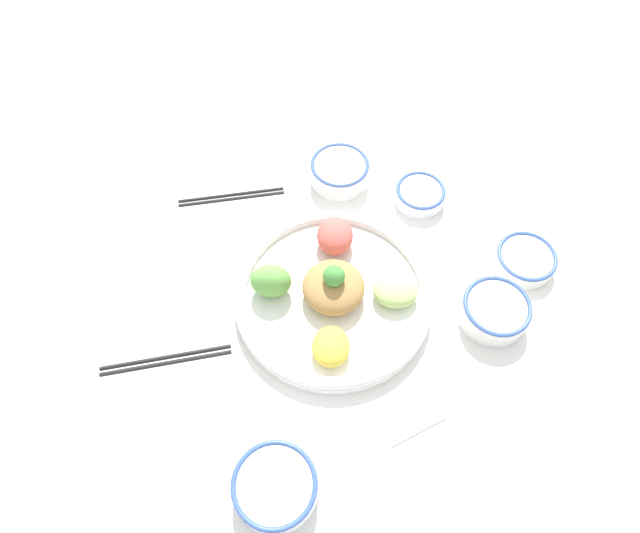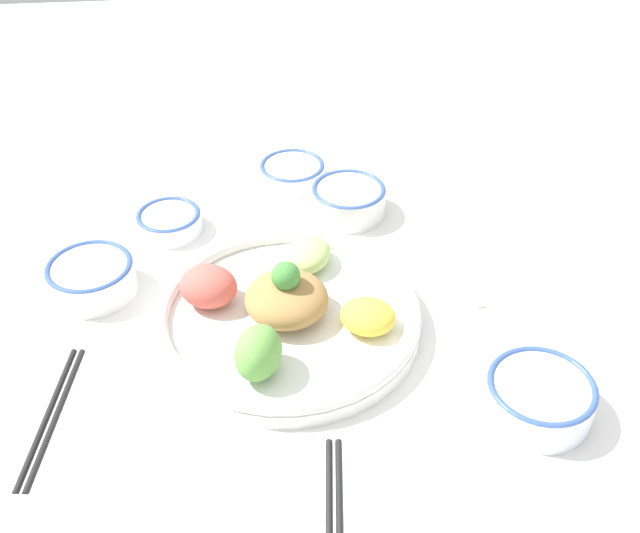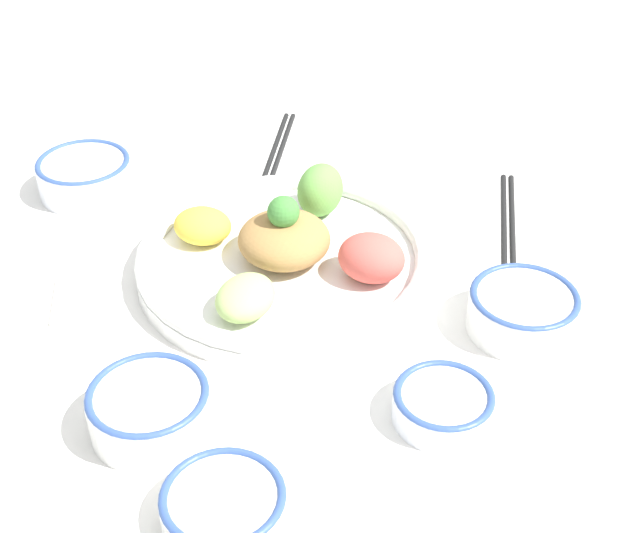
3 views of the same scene
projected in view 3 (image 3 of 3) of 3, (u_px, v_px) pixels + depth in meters
ground_plane at (317, 291)px, 0.98m from camera, size 2.40×2.40×0.00m
salad_platter at (286, 255)px, 0.99m from camera, size 0.33×0.33×0.10m
sauce_bowl_red at (85, 174)px, 1.13m from camera, size 0.12×0.12×0.05m
rice_bowl_blue at (523, 310)px, 0.91m from camera, size 0.11×0.11×0.05m
sauce_bowl_dark at (149, 408)px, 0.80m from camera, size 0.11×0.11×0.05m
rice_bowl_plain at (223, 505)px, 0.72m from camera, size 0.10×0.10×0.03m
sauce_bowl_far at (443, 404)px, 0.81m from camera, size 0.09×0.09×0.03m
chopsticks_pair_near at (508, 216)px, 1.09m from camera, size 0.04×0.20×0.01m
chopsticks_pair_far at (278, 147)px, 1.23m from camera, size 0.04×0.21×0.01m
serving_spoon_main at (55, 321)px, 0.93m from camera, size 0.05×0.14×0.01m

